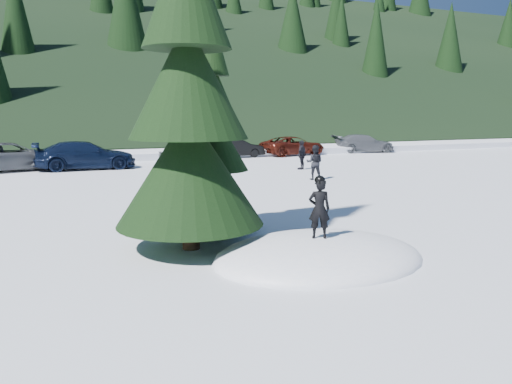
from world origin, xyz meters
name	(u,v)px	position (x,y,z in m)	size (l,w,h in m)	color
ground	(319,259)	(0.00, 0.00, 0.00)	(200.00, 200.00, 0.00)	white
snow_mound	(319,259)	(0.00, 0.00, 0.00)	(4.48, 3.52, 0.96)	white
forest_hillside	(83,28)	(0.00, 54.00, 12.50)	(200.00, 60.00, 25.00)	black
spruce_tall	(188,96)	(-2.20, 1.80, 3.32)	(3.20, 3.20, 8.60)	black
spruce_short	(213,148)	(-1.20, 3.20, 2.10)	(2.20, 2.20, 5.37)	black
child_skier	(319,209)	(-0.08, -0.11, 1.08)	(0.44, 0.29, 1.19)	black
adult_0	(315,162)	(5.97, 10.65, 0.77)	(0.75, 0.58, 1.54)	black
adult_1	(302,155)	(7.36, 14.42, 0.76)	(0.89, 0.37, 1.52)	black
car_2	(12,157)	(-6.56, 19.69, 0.73)	(2.41, 5.24, 1.46)	#4C4F54
car_3	(85,155)	(-3.06, 18.92, 0.74)	(2.07, 5.09, 1.48)	black
car_4	(193,155)	(2.45, 17.87, 0.63)	(1.48, 3.67, 1.25)	#979B9F
car_5	(236,148)	(6.62, 22.18, 0.63)	(1.32, 3.80, 1.25)	black
car_6	(293,146)	(10.93, 22.35, 0.65)	(2.16, 4.69, 1.30)	#40130B
car_7	(363,143)	(16.90, 22.46, 0.67)	(1.87, 4.60, 1.33)	#56595E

